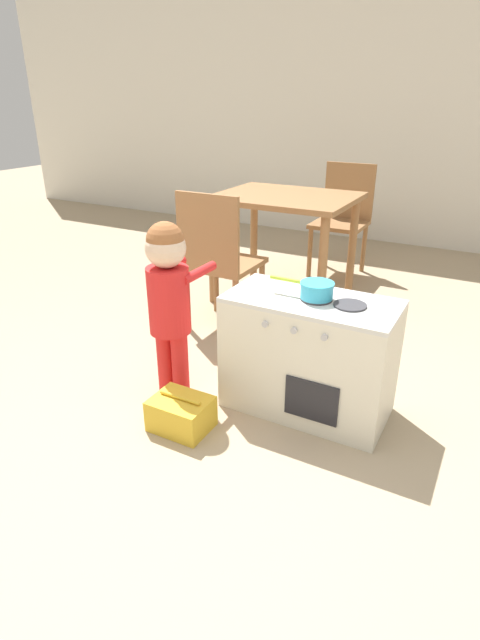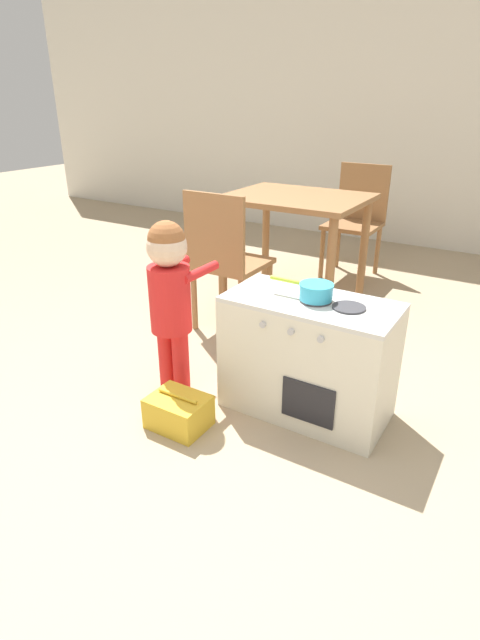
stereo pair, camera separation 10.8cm
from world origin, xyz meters
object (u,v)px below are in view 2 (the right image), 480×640
toy_pot (315,290)px  toy_basket (179,412)px  dining_chair_near (226,259)px  dining_chair_far (356,218)px  play_kitchen (308,357)px  child_figure (170,288)px  dining_table (296,213)px

toy_pot → toy_basket: (-0.43, -0.41, -0.52)m
dining_chair_near → dining_chair_far: 1.47m
play_kitchen → toy_basket: (-0.42, -0.41, -0.20)m
toy_basket → dining_chair_near: bearing=111.4°
play_kitchen → child_figure: (-0.62, -0.18, 0.27)m
child_figure → dining_chair_near: (-0.17, 0.72, -0.08)m
toy_basket → dining_chair_near: size_ratio=0.29×
child_figure → toy_basket: 0.56m
play_kitchen → dining_chair_far: dining_chair_far is taller
toy_basket → dining_chair_near: 1.10m
child_figure → dining_table: size_ratio=0.93×
dining_table → dining_chair_far: dining_chair_far is taller
play_kitchen → toy_basket: bearing=-135.7°
play_kitchen → toy_pot: bearing=2.0°
child_figure → dining_chair_near: 0.75m
dining_chair_near → toy_pot: bearing=-34.0°
dining_chair_near → dining_chair_far: (0.29, 1.44, 0.00)m
toy_basket → dining_chair_far: bearing=92.0°
child_figure → toy_basket: bearing=-48.9°
toy_pot → dining_table: (-0.69, 1.23, 0.02)m
toy_pot → toy_basket: bearing=-136.6°
dining_table → dining_chair_near: (-0.12, -0.68, -0.16)m
play_kitchen → toy_pot: size_ratio=2.56×
child_figure → dining_chair_near: dining_chair_near is taller
dining_table → child_figure: bearing=-87.9°
child_figure → dining_chair_far: size_ratio=0.99×
toy_pot → dining_table: bearing=119.2°
play_kitchen → dining_chair_far: (-0.50, 1.98, 0.18)m
play_kitchen → toy_pot: toy_pot is taller
dining_chair_near → dining_table: bearing=80.1°
child_figure → dining_chair_far: dining_chair_far is taller
toy_pot → toy_basket: 0.79m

